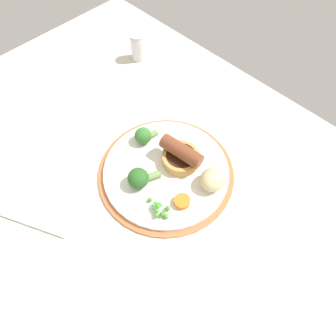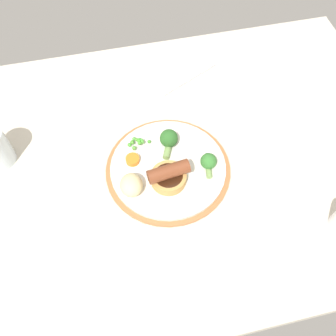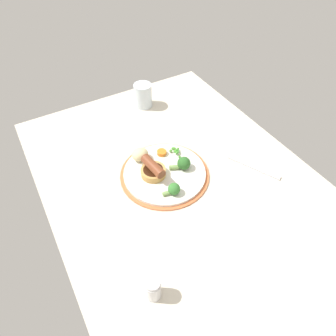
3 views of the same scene
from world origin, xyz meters
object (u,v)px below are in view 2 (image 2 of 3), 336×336
at_px(pea_pile, 138,142).
at_px(potato_chunk_0, 131,185).
at_px(broccoli_floret_far, 209,162).
at_px(dinner_plate, 168,168).
at_px(sausage_pudding, 169,176).
at_px(broccoli_floret_near, 169,139).
at_px(carrot_slice_0, 133,161).
at_px(fork, 189,78).

bearing_deg(pea_pile, potato_chunk_0, 73.38).
distance_m(pea_pile, broccoli_floret_far, 0.17).
xyz_separation_m(dinner_plate, broccoli_floret_far, (-0.09, 0.02, 0.03)).
xyz_separation_m(sausage_pudding, broccoli_floret_near, (-0.02, -0.10, -0.00)).
relative_size(potato_chunk_0, carrot_slice_0, 1.76).
xyz_separation_m(pea_pile, potato_chunk_0, (0.03, 0.12, 0.01)).
distance_m(dinner_plate, broccoli_floret_far, 0.09).
distance_m(sausage_pudding, broccoli_floret_near, 0.10).
xyz_separation_m(broccoli_floret_near, carrot_slice_0, (0.09, 0.03, -0.01)).
relative_size(pea_pile, broccoli_floret_far, 1.03).
bearing_deg(carrot_slice_0, fork, -129.00).
bearing_deg(fork, carrot_slice_0, 25.09).
bearing_deg(broccoli_floret_near, potato_chunk_0, 157.50).
bearing_deg(broccoli_floret_far, dinner_plate, 88.55).
distance_m(broccoli_floret_near, potato_chunk_0, 0.14).
relative_size(sausage_pudding, broccoli_floret_far, 1.74).
bearing_deg(carrot_slice_0, potato_chunk_0, 78.05).
relative_size(sausage_pudding, broccoli_floret_near, 1.50).
relative_size(dinner_plate, broccoli_floret_far, 5.28).
xyz_separation_m(dinner_plate, sausage_pudding, (0.01, 0.04, 0.03)).
bearing_deg(broccoli_floret_near, pea_pile, 101.43).
bearing_deg(sausage_pudding, potato_chunk_0, -4.07).
relative_size(pea_pile, fork, 0.31).
bearing_deg(potato_chunk_0, carrot_slice_0, -101.95).
height_order(sausage_pudding, potato_chunk_0, sausage_pudding).
relative_size(sausage_pudding, fork, 0.52).
distance_m(sausage_pudding, fork, 0.33).
height_order(broccoli_floret_far, potato_chunk_0, potato_chunk_0).
distance_m(potato_chunk_0, fork, 0.37).
distance_m(dinner_plate, broccoli_floret_near, 0.07).
height_order(sausage_pudding, pea_pile, sausage_pudding).
bearing_deg(carrot_slice_0, sausage_pudding, 136.76).
relative_size(dinner_plate, sausage_pudding, 3.03).
xyz_separation_m(broccoli_floret_near, fork, (-0.10, -0.21, -0.03)).
bearing_deg(dinner_plate, sausage_pudding, 78.65).
relative_size(pea_pile, broccoli_floret_near, 0.89).
height_order(broccoli_floret_near, potato_chunk_0, broccoli_floret_near).
bearing_deg(sausage_pudding, broccoli_floret_near, -110.33).
distance_m(potato_chunk_0, carrot_slice_0, 0.07).
relative_size(broccoli_floret_far, fork, 0.30).
bearing_deg(fork, pea_pile, 21.98).
distance_m(broccoli_floret_near, carrot_slice_0, 0.10).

